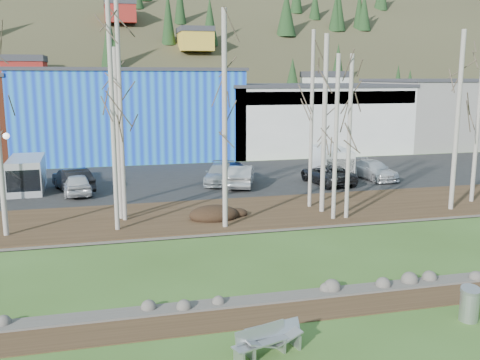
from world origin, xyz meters
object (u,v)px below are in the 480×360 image
object	(u,v)px
bench_intact	(260,342)
car_0	(76,183)
car_4	(241,176)
bench_damaged	(273,338)
litter_bin	(469,305)
seagull	(282,329)
car_5	(327,174)
van_grey	(27,175)
car_1	(73,180)
car_2	(220,174)
car_3	(236,171)
car_6	(373,170)
van_white	(332,163)

from	to	relation	value
bench_intact	car_0	distance (m)	22.66
car_4	bench_damaged	bearing A→B (deg)	96.37
litter_bin	seagull	bearing A→B (deg)	174.53
car_5	van_grey	size ratio (longest dim) A/B	0.97
car_1	car_2	bearing A→B (deg)	162.33
bench_intact	litter_bin	size ratio (longest dim) A/B	1.66
car_0	car_3	xyz separation A→B (m)	(10.92, 2.00, -0.04)
seagull	car_4	distance (m)	21.14
seagull	car_1	xyz separation A→B (m)	(-7.02, 21.97, 0.73)
bench_intact	car_3	bearing A→B (deg)	60.42
litter_bin	car_4	distance (m)	21.40
car_2	car_6	world-z (taller)	car_2
bench_intact	car_2	size ratio (longest dim) A/B	0.36
car_1	car_3	distance (m)	11.21
bench_damaged	car_5	bearing A→B (deg)	50.72
litter_bin	car_6	world-z (taller)	car_6
car_4	car_0	bearing A→B (deg)	17.60
car_4	car_6	bearing A→B (deg)	-160.23
seagull	car_6	distance (m)	25.28
litter_bin	car_1	size ratio (longest dim) A/B	0.22
car_0	van_white	distance (m)	18.06
car_2	car_5	world-z (taller)	car_5
bench_intact	seagull	xyz separation A→B (m)	(0.97, 1.03, -0.23)
litter_bin	car_0	distance (m)	24.93
car_2	van_white	world-z (taller)	van_white
car_0	car_2	size ratio (longest dim) A/B	0.90
litter_bin	seagull	size ratio (longest dim) A/B	2.34
car_1	van_grey	size ratio (longest dim) A/B	0.91
car_2	bench_intact	bearing A→B (deg)	-80.72
seagull	van_grey	world-z (taller)	van_grey
bench_damaged	car_1	world-z (taller)	car_1
car_6	car_5	bearing A→B (deg)	-173.00
car_0	van_grey	bearing A→B (deg)	-37.61
car_6	van_white	bearing A→B (deg)	153.59
bench_damaged	car_4	distance (m)	22.11
van_white	bench_intact	bearing A→B (deg)	-109.11
bench_damaged	car_5	world-z (taller)	car_5
car_1	car_3	size ratio (longest dim) A/B	1.17
car_1	car_6	distance (m)	21.12
car_2	van_grey	world-z (taller)	van_grey
car_5	car_6	size ratio (longest dim) A/B	1.07
car_1	car_5	size ratio (longest dim) A/B	0.94
bench_damaged	car_3	xyz separation A→B (m)	(4.72, 23.76, 0.43)
car_3	van_grey	distance (m)	14.10
car_3	bench_intact	bearing A→B (deg)	-105.17
litter_bin	car_5	distance (m)	21.09
car_0	car_2	world-z (taller)	car_0
litter_bin	van_white	distance (m)	23.27
car_2	car_6	distance (m)	11.28
litter_bin	car_3	world-z (taller)	car_3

